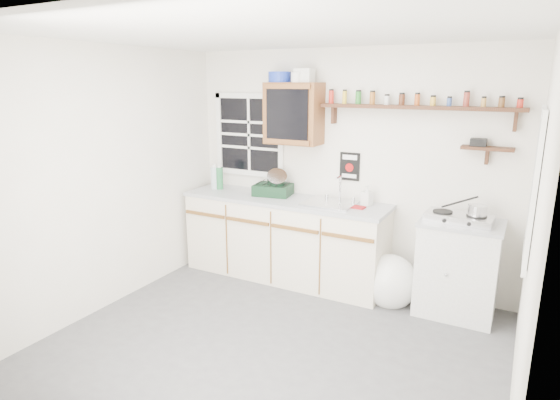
% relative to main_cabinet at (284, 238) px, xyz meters
% --- Properties ---
extents(room, '(3.64, 3.24, 2.54)m').
position_rel_main_cabinet_xyz_m(room, '(0.58, -1.30, 0.79)').
color(room, '#4B4B4D').
rests_on(room, ground).
extents(main_cabinet, '(2.31, 0.63, 0.92)m').
position_rel_main_cabinet_xyz_m(main_cabinet, '(0.00, 0.00, 0.00)').
color(main_cabinet, beige).
rests_on(main_cabinet, floor).
extents(right_cabinet, '(0.73, 0.57, 0.91)m').
position_rel_main_cabinet_xyz_m(right_cabinet, '(1.83, 0.03, -0.01)').
color(right_cabinet, beige).
rests_on(right_cabinet, floor).
extents(sink, '(0.52, 0.44, 0.29)m').
position_rel_main_cabinet_xyz_m(sink, '(0.54, 0.01, 0.47)').
color(sink, '#BCBCC1').
rests_on(sink, main_cabinet).
extents(upper_cabinet, '(0.60, 0.32, 0.65)m').
position_rel_main_cabinet_xyz_m(upper_cabinet, '(0.03, 0.14, 1.36)').
color(upper_cabinet, brown).
rests_on(upper_cabinet, wall_back).
extents(upper_cabinet_clutter, '(0.50, 0.24, 0.14)m').
position_rel_main_cabinet_xyz_m(upper_cabinet_clutter, '(-0.01, 0.14, 1.75)').
color(upper_cabinet_clutter, '#1A34AE').
rests_on(upper_cabinet_clutter, upper_cabinet).
extents(spice_shelf, '(1.91, 0.18, 0.35)m').
position_rel_main_cabinet_xyz_m(spice_shelf, '(1.29, 0.21, 1.47)').
color(spice_shelf, '#321B0E').
rests_on(spice_shelf, wall_back).
extents(secondary_shelf, '(0.45, 0.16, 0.24)m').
position_rel_main_cabinet_xyz_m(secondary_shelf, '(1.94, 0.22, 1.12)').
color(secondary_shelf, '#321B0E').
rests_on(secondary_shelf, wall_back).
extents(warning_sign, '(0.22, 0.02, 0.30)m').
position_rel_main_cabinet_xyz_m(warning_sign, '(0.63, 0.29, 0.82)').
color(warning_sign, black).
rests_on(warning_sign, wall_back).
extents(window_back, '(0.93, 0.03, 0.98)m').
position_rel_main_cabinet_xyz_m(window_back, '(-0.62, 0.29, 1.09)').
color(window_back, black).
rests_on(window_back, wall_back).
extents(window_right, '(0.03, 0.78, 1.08)m').
position_rel_main_cabinet_xyz_m(window_right, '(2.37, -0.75, 0.99)').
color(window_right, black).
rests_on(window_right, wall_back).
extents(water_bottles, '(0.15, 0.10, 0.29)m').
position_rel_main_cabinet_xyz_m(water_bottles, '(-0.92, 0.04, 0.59)').
color(water_bottles, '#A9BDC6').
rests_on(water_bottles, main_cabinet).
extents(dish_rack, '(0.45, 0.37, 0.30)m').
position_rel_main_cabinet_xyz_m(dish_rack, '(-0.17, 0.08, 0.56)').
color(dish_rack, black).
rests_on(dish_rack, main_cabinet).
extents(soap_bottle, '(0.12, 0.12, 0.21)m').
position_rel_main_cabinet_xyz_m(soap_bottle, '(0.89, 0.14, 0.57)').
color(soap_bottle, silver).
rests_on(soap_bottle, main_cabinet).
extents(rag, '(0.13, 0.11, 0.02)m').
position_rel_main_cabinet_xyz_m(rag, '(0.85, -0.01, 0.47)').
color(rag, maroon).
rests_on(rag, main_cabinet).
extents(hotplate, '(0.60, 0.34, 0.08)m').
position_rel_main_cabinet_xyz_m(hotplate, '(1.81, 0.01, 0.49)').
color(hotplate, '#BCBCC1').
rests_on(hotplate, right_cabinet).
extents(saucepan, '(0.41, 0.20, 0.18)m').
position_rel_main_cabinet_xyz_m(saucepan, '(1.95, 0.01, 0.58)').
color(saucepan, '#BCBCC1').
rests_on(saucepan, hotplate).
extents(trash_bag, '(0.47, 0.43, 0.54)m').
position_rel_main_cabinet_xyz_m(trash_bag, '(1.24, -0.08, -0.23)').
color(trash_bag, white).
rests_on(trash_bag, floor).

